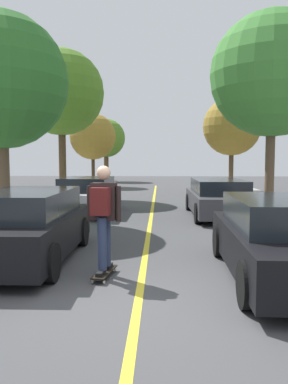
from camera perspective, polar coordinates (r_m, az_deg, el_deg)
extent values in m
plane|color=#424244|center=(5.59, -0.84, -15.71)|extent=(80.00, 80.00, 0.00)
cube|color=gold|center=(9.44, 0.52, -7.15)|extent=(0.12, 39.20, 0.01)
cube|color=black|center=(7.89, -17.05, -5.85)|extent=(1.84, 4.09, 0.70)
cube|color=black|center=(7.84, -17.08, -1.57)|extent=(1.61, 2.74, 0.48)
cylinder|color=black|center=(6.45, -13.69, -10.07)|extent=(0.23, 0.64, 0.64)
cylinder|color=black|center=(8.99, -9.12, -5.76)|extent=(0.23, 0.64, 0.64)
cylinder|color=black|center=(9.45, -19.26, -5.45)|extent=(0.23, 0.64, 0.64)
cube|color=#B7B7BC|center=(14.22, -8.22, -1.10)|extent=(1.94, 4.08, 0.65)
cube|color=black|center=(14.08, -8.33, 1.15)|extent=(1.68, 2.39, 0.48)
cylinder|color=black|center=(12.80, -5.64, -2.57)|extent=(0.23, 0.64, 0.64)
cylinder|color=black|center=(13.19, -13.08, -2.45)|extent=(0.23, 0.64, 0.64)
cylinder|color=black|center=(15.39, -4.05, -1.31)|extent=(0.23, 0.64, 0.64)
cylinder|color=black|center=(15.71, -10.31, -1.25)|extent=(0.23, 0.64, 0.64)
cube|color=black|center=(6.84, 19.63, -7.76)|extent=(1.86, 4.20, 0.65)
cube|color=black|center=(6.83, 19.54, -2.90)|extent=(1.61, 2.53, 0.49)
cylinder|color=black|center=(8.03, 11.07, -7.06)|extent=(0.23, 0.64, 0.64)
cylinder|color=black|center=(5.39, 15.08, -13.07)|extent=(0.23, 0.64, 0.64)
cube|color=#38383D|center=(13.59, 10.87, -1.45)|extent=(1.91, 4.60, 0.63)
cube|color=black|center=(13.61, 10.86, 0.87)|extent=(1.66, 3.08, 0.46)
cylinder|color=black|center=(15.07, 6.65, -1.46)|extent=(0.23, 0.64, 0.64)
cylinder|color=black|center=(15.32, 13.08, -1.45)|extent=(0.23, 0.64, 0.64)
cylinder|color=black|center=(11.93, 8.01, -3.13)|extent=(0.23, 0.64, 0.64)
cylinder|color=black|center=(12.25, 16.05, -3.07)|extent=(0.23, 0.64, 0.64)
cylinder|color=brown|center=(12.48, -20.04, 2.47)|extent=(0.40, 0.40, 2.75)
sphere|color=#2D6B28|center=(12.69, -20.42, 15.08)|extent=(4.03, 4.03, 4.03)
cylinder|color=#4C3823|center=(19.37, -11.90, 5.07)|extent=(0.35, 0.35, 3.87)
sphere|color=#4C7A23|center=(19.64, -12.06, 14.14)|extent=(4.12, 4.12, 4.12)
cylinder|color=#3D2D1E|center=(27.89, -7.48, 3.72)|extent=(0.24, 0.24, 2.61)
sphere|color=olive|center=(27.93, -7.53, 8.09)|extent=(3.26, 3.26, 3.26)
cylinder|color=#4C3823|center=(34.61, -5.56, 3.95)|extent=(0.40, 0.40, 2.60)
sphere|color=#4C7A23|center=(34.66, -5.59, 7.90)|extent=(3.36, 3.36, 3.36)
cylinder|color=brown|center=(15.46, 18.04, 5.02)|extent=(0.35, 0.35, 3.87)
sphere|color=#3D7F33|center=(15.78, 18.33, 16.09)|extent=(4.62, 4.62, 4.62)
cylinder|color=#4C3823|center=(23.26, 12.68, 3.59)|extent=(0.27, 0.27, 2.73)
sphere|color=olive|center=(23.34, 12.79, 9.36)|extent=(3.35, 3.35, 3.35)
cube|color=black|center=(6.63, -5.82, -11.59)|extent=(0.34, 0.86, 0.02)
cylinder|color=beige|center=(6.98, -5.77, -11.28)|extent=(0.03, 0.06, 0.06)
cylinder|color=beige|center=(6.93, -4.23, -11.39)|extent=(0.03, 0.06, 0.06)
cylinder|color=beige|center=(6.36, -7.56, -12.91)|extent=(0.03, 0.06, 0.06)
cylinder|color=beige|center=(6.31, -5.88, -13.06)|extent=(0.03, 0.06, 0.06)
cube|color=#99999E|center=(6.95, -5.00, -11.02)|extent=(0.10, 0.05, 0.02)
cube|color=#99999E|center=(6.32, -6.73, -12.64)|extent=(0.10, 0.05, 0.02)
cube|color=black|center=(6.82, -5.29, -10.75)|extent=(0.14, 0.27, 0.06)
cube|color=black|center=(6.41, -6.40, -11.77)|extent=(0.14, 0.27, 0.06)
cylinder|color=#283351|center=(6.62, -5.56, -7.11)|extent=(0.17, 0.17, 0.86)
cylinder|color=#283351|center=(6.39, -6.18, -7.55)|extent=(0.17, 0.17, 0.86)
cube|color=black|center=(6.39, -5.91, -1.38)|extent=(0.43, 0.28, 0.61)
sphere|color=tan|center=(6.36, -5.95, 2.84)|extent=(0.23, 0.23, 0.23)
cylinder|color=black|center=(6.47, -7.99, -1.63)|extent=(0.10, 0.10, 0.58)
cylinder|color=black|center=(6.33, -3.79, -1.74)|extent=(0.10, 0.10, 0.58)
cube|color=#4C1414|center=(6.20, -6.45, -1.39)|extent=(0.32, 0.22, 0.44)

